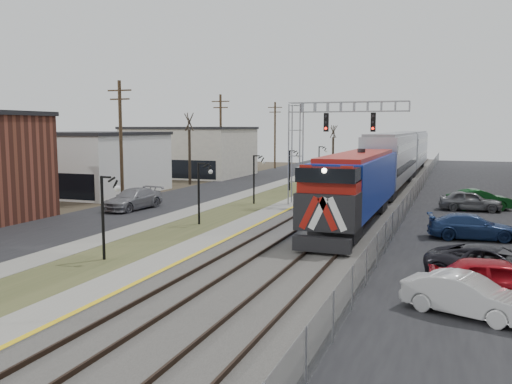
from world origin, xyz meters
The scene contains 23 objects.
ground centered at (0.00, 0.00, 0.00)m, with size 160.00×160.00×0.00m, color #473D2D.
street_west centered at (-11.50, 35.00, 0.02)m, with size 7.00×120.00×0.04m, color black.
sidewalk centered at (-7.00, 35.00, 0.04)m, with size 2.00×120.00×0.08m, color gray.
grass_median centered at (-4.00, 35.00, 0.03)m, with size 4.00×120.00×0.06m, color #414826.
platform centered at (-1.00, 35.00, 0.12)m, with size 2.00×120.00×0.24m, color gray.
ballast_bed centered at (4.00, 35.00, 0.10)m, with size 8.00×120.00×0.20m, color #595651.
platform_edge centered at (-0.12, 35.00, 0.24)m, with size 0.24×120.00×0.01m, color gold.
track_near centered at (2.00, 35.00, 0.28)m, with size 1.58×120.00×0.15m.
track_far centered at (5.50, 35.00, 0.28)m, with size 1.58×120.00×0.15m.
train centered at (5.50, 44.80, 2.88)m, with size 3.00×63.05×5.33m.
signal_gantry centered at (1.22, 27.99, 5.59)m, with size 9.00×1.07×8.15m.
lampposts centered at (-4.00, 18.29, 2.00)m, with size 0.14×62.14×4.00m.
utility_poles centered at (-14.50, 25.00, 5.00)m, with size 0.28×80.28×10.00m.
fence centered at (8.20, 35.00, 0.80)m, with size 0.04×120.00×1.60m, color gray.
buildings_west centered at (-21.00, 24.21, 3.01)m, with size 14.00×67.00×7.00m.
bare_trees centered at (-12.66, 38.91, 2.70)m, with size 12.30×42.30×5.95m.
car_lot_a centered at (12.90, 7.49, 0.82)m, with size 1.94×4.81×1.64m, color maroon.
car_lot_b centered at (11.83, 5.82, 0.68)m, with size 1.44×4.12×1.36m, color silver.
car_lot_c centered at (12.93, 10.24, 0.73)m, with size 2.43×5.26×1.46m, color black.
car_lot_d centered at (12.31, 19.17, 0.69)m, with size 1.95×4.79×1.39m, color navy.
car_lot_e centered at (12.42, 30.26, 0.76)m, with size 1.80×4.46×1.52m, color slate.
car_lot_f centered at (13.09, 31.01, 0.76)m, with size 1.61×4.62×1.52m, color #0C3E15.
car_street_b centered at (-11.58, 22.08, 0.79)m, with size 2.20×5.41×1.57m, color gray.
Camera 1 is at (11.34, -12.82, 6.22)m, focal length 38.00 mm.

